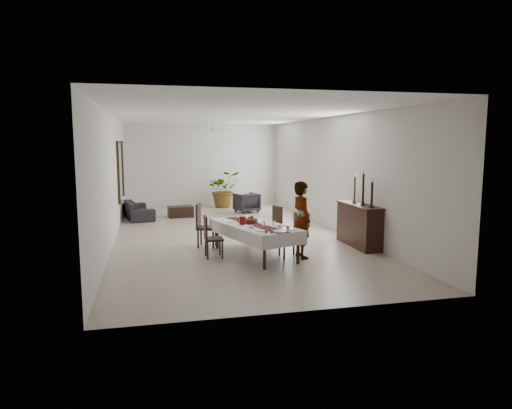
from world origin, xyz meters
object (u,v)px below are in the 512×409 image
object	(u,v)px
red_pitcher	(243,220)
sofa	(139,210)
sideboard_body	(359,226)
dining_table_top	(255,226)
woman	(302,220)

from	to	relation	value
red_pitcher	sofa	xyz separation A→B (m)	(-2.33, 5.72, -0.51)
red_pitcher	sofa	bearing A→B (deg)	112.19
sideboard_body	sofa	distance (m)	7.55
sideboard_body	sofa	size ratio (longest dim) A/B	0.84
dining_table_top	woman	bearing A→B (deg)	-40.31
dining_table_top	sideboard_body	bearing A→B (deg)	-9.87
dining_table_top	sideboard_body	world-z (taller)	sideboard_body
red_pitcher	sofa	size ratio (longest dim) A/B	0.09
woman	sofa	world-z (taller)	woman
dining_table_top	woman	distance (m)	1.03
sideboard_body	sofa	world-z (taller)	sideboard_body
woman	sofa	size ratio (longest dim) A/B	0.85
dining_table_top	red_pitcher	bearing A→B (deg)	149.04
red_pitcher	sideboard_body	distance (m)	2.94
dining_table_top	sofa	world-z (taller)	dining_table_top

